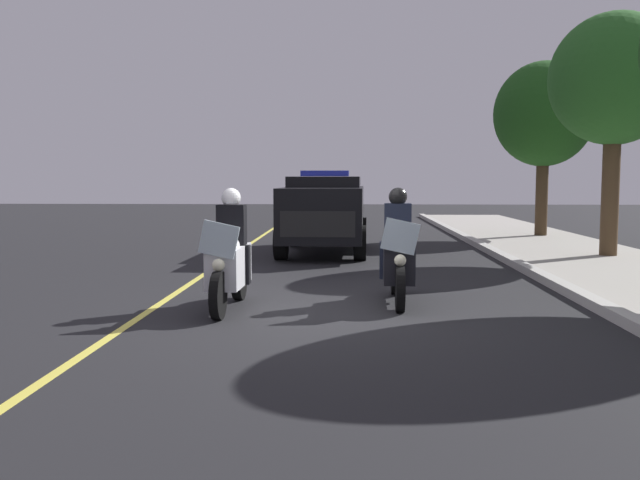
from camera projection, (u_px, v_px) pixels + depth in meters
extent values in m
plane|color=black|center=(317.00, 312.00, 9.62)|extent=(80.00, 80.00, 0.00)
cube|color=#B7B5AD|center=(605.00, 308.00, 9.45)|extent=(48.00, 0.24, 0.15)
cube|color=#E0D14C|center=(150.00, 310.00, 9.71)|extent=(48.00, 0.12, 0.01)
cylinder|color=black|center=(218.00, 296.00, 9.04)|extent=(0.64, 0.14, 0.64)
cylinder|color=black|center=(239.00, 279.00, 10.53)|extent=(0.64, 0.16, 0.64)
cube|color=white|center=(229.00, 266.00, 9.74)|extent=(1.21, 0.47, 0.56)
ellipsoid|color=white|center=(228.00, 245.00, 9.66)|extent=(0.57, 0.33, 0.24)
cube|color=silver|center=(219.00, 240.00, 9.08)|extent=(0.07, 0.56, 0.53)
sphere|color=#F9F4CC|center=(218.00, 265.00, 9.05)|extent=(0.17, 0.17, 0.17)
sphere|color=red|center=(209.00, 244.00, 9.22)|extent=(0.09, 0.09, 0.09)
sphere|color=#1933F2|center=(233.00, 244.00, 9.20)|extent=(0.09, 0.09, 0.09)
cube|color=black|center=(232.00, 225.00, 9.92)|extent=(0.29, 0.41, 0.60)
cube|color=black|center=(245.00, 265.00, 9.90)|extent=(0.18, 0.14, 0.56)
cube|color=black|center=(218.00, 264.00, 9.92)|extent=(0.18, 0.14, 0.56)
sphere|color=white|center=(231.00, 198.00, 9.86)|extent=(0.28, 0.28, 0.28)
cylinder|color=black|center=(400.00, 289.00, 9.56)|extent=(0.64, 0.14, 0.64)
cylinder|color=black|center=(396.00, 274.00, 11.05)|extent=(0.64, 0.16, 0.64)
cube|color=black|center=(398.00, 262.00, 10.26)|extent=(1.21, 0.47, 0.56)
ellipsoid|color=black|center=(398.00, 242.00, 10.18)|extent=(0.57, 0.33, 0.24)
cube|color=silver|center=(400.00, 236.00, 9.59)|extent=(0.07, 0.56, 0.53)
sphere|color=#F9F4CC|center=(400.00, 260.00, 9.56)|extent=(0.17, 0.17, 0.17)
sphere|color=red|center=(388.00, 240.00, 9.74)|extent=(0.09, 0.09, 0.09)
sphere|color=#1933F2|center=(411.00, 241.00, 9.72)|extent=(0.09, 0.09, 0.09)
cube|color=black|center=(398.00, 223.00, 10.44)|extent=(0.29, 0.41, 0.60)
cube|color=black|center=(411.00, 260.00, 10.41)|extent=(0.18, 0.14, 0.56)
cube|color=black|center=(384.00, 260.00, 10.44)|extent=(0.18, 0.14, 0.56)
sphere|color=black|center=(398.00, 197.00, 10.38)|extent=(0.28, 0.28, 0.28)
cube|color=black|center=(325.00, 212.00, 17.13)|extent=(4.95, 2.03, 1.24)
cube|color=black|center=(325.00, 184.00, 17.36)|extent=(2.45, 1.81, 0.36)
cube|color=#2633D8|center=(325.00, 173.00, 17.14)|extent=(0.31, 1.21, 0.14)
cube|color=black|center=(318.00, 224.00, 14.76)|extent=(0.16, 1.62, 0.56)
cylinder|color=black|center=(360.00, 243.00, 15.58)|extent=(0.81, 0.30, 0.80)
cylinder|color=black|center=(281.00, 242.00, 15.71)|extent=(0.81, 0.30, 0.80)
cylinder|color=black|center=(361.00, 232.00, 18.66)|extent=(0.81, 0.30, 0.80)
cylinder|color=black|center=(295.00, 232.00, 18.79)|extent=(0.81, 0.30, 0.80)
cylinder|color=#4C3823|center=(610.00, 193.00, 15.66)|extent=(0.39, 0.39, 2.83)
ellipsoid|color=#286023|center=(615.00, 79.00, 15.43)|extent=(2.88, 2.88, 2.95)
cylinder|color=#42301E|center=(542.00, 195.00, 21.21)|extent=(0.37, 0.37, 2.51)
ellipsoid|color=#1E4C19|center=(544.00, 114.00, 20.99)|extent=(3.03, 3.03, 3.19)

